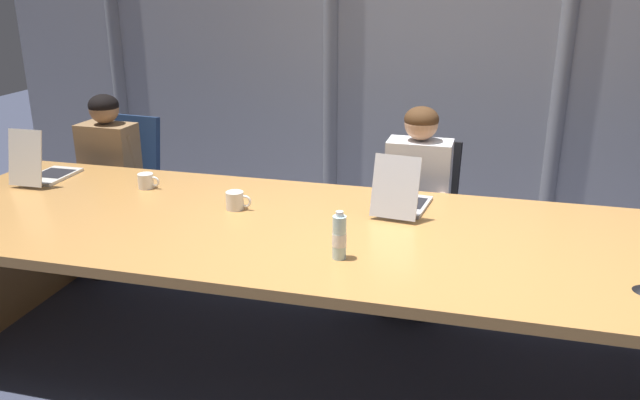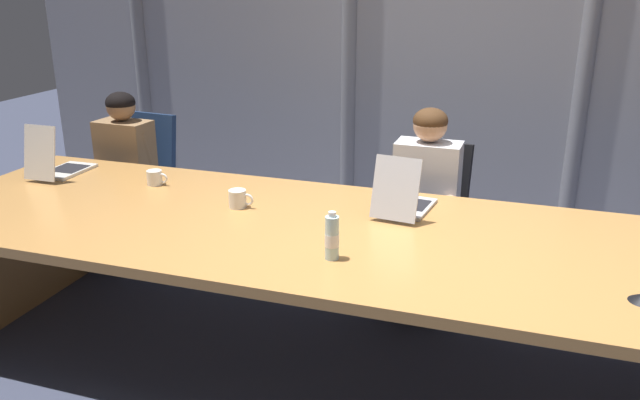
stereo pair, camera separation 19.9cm
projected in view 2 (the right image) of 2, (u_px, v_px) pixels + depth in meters
ground_plane at (387, 374)px, 3.26m from camera, size 15.16×15.16×0.00m
conference_table at (391, 262)px, 3.05m from camera, size 4.97×1.37×0.76m
curtain_backdrop at (462, 51)px, 4.89m from camera, size 7.58×0.17×2.75m
laptop_left_end at (58, 165)px, 3.92m from camera, size 0.22×0.42×0.34m
laptop_left_mid at (404, 201)px, 3.30m from camera, size 0.28×0.44×0.32m
office_chair_left_end at (140, 200)px, 4.71m from camera, size 0.60×0.60×0.97m
office_chair_left_mid at (425, 237)px, 4.08m from camera, size 0.60×0.60×0.93m
person_left_end at (119, 165)px, 4.48m from camera, size 0.40×0.56×1.16m
person_left_mid at (424, 195)px, 3.83m from camera, size 0.40×0.55×1.19m
water_bottle_primary at (332, 238)px, 2.75m from camera, size 0.06×0.06×0.22m
coffee_mug_near at (238, 199)px, 3.38m from camera, size 0.14×0.09×0.10m
coffee_mug_far at (155, 178)px, 3.75m from camera, size 0.13×0.09×0.09m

